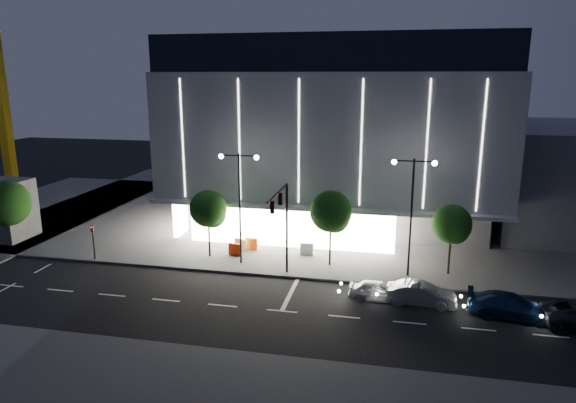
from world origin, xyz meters
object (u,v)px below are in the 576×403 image
Objects in this scene: street_lamp_east at (412,200)px; barrier_c at (235,249)px; ped_signal_far at (93,238)px; tree_mid at (331,214)px; car_third at (511,306)px; barrier_b at (240,244)px; barrier_a at (252,244)px; barrier_d at (307,249)px; traffic_mast at (283,215)px; street_lamp_west at (239,192)px; tower_crane at (0,29)px; car_lead at (378,291)px; tree_left at (209,211)px; tree_right at (452,226)px; car_second at (421,294)px.

barrier_c is (-14.04, 1.67, -5.31)m from street_lamp_east.
tree_mid is (19.03, 2.52, 2.45)m from ped_signal_far.
barrier_c is (-20.19, 7.07, -0.10)m from car_third.
ped_signal_far is 2.73× the size of barrier_b.
barrier_a is 4.91m from barrier_d.
traffic_mast is at bearing -98.37° from barrier_d.
street_lamp_east reaches higher than ped_signal_far.
ped_signal_far is 11.48m from barrier_c.
ped_signal_far reaches higher than car_third.
barrier_a is at bearing 124.12° from traffic_mast.
street_lamp_west is 0.28× the size of tower_crane.
tree_mid is 5.59× the size of barrier_d.
tree_mid is 8.33m from barrier_a.
car_lead is (3.91, -5.58, -3.67)m from tree_mid.
street_lamp_east reaches higher than tree_left.
tree_mid is (3.03, 3.68, -0.69)m from traffic_mast.
ped_signal_far is at bearing -42.20° from tower_crane.
car_second is at bearing -111.47° from tree_right.
street_lamp_east is 6.27m from tree_mid.
traffic_mast is at bearing 77.84° from car_lead.
traffic_mast is 8.71m from barrier_b.
tree_left is (-2.97, 1.02, -1.92)m from street_lamp_west.
tree_right is (3.03, 1.02, -2.07)m from street_lamp_east.
street_lamp_west is 6.17m from barrier_b.
car_third is (5.37, -0.69, 0.00)m from car_second.
ped_signal_far is 0.52× the size of tree_left.
traffic_mast is 4.89m from street_lamp_west.
barrier_c is at bearing -167.57° from barrier_d.
street_lamp_west is 7.28m from tree_mid.
barrier_d is (0.83, 5.63, -4.38)m from traffic_mast.
barrier_c is at bearing 18.67° from tree_left.
barrier_a is at bearing 57.47° from car_lead.
street_lamp_east reaches higher than barrier_b.
street_lamp_east is at bearing -161.37° from tree_right.
barrier_b is 5.78m from barrier_d.
street_lamp_west is 1.63× the size of tree_right.
street_lamp_west is 15.46m from car_second.
car_lead is 8.25m from car_third.
car_third reaches higher than barrier_b.
traffic_mast reaches higher than ped_signal_far.
barrier_d is (-2.20, 1.95, -3.68)m from tree_mid.
ped_signal_far reaches higher than barrier_d.
barrier_c and barrier_d have the same top height.
street_lamp_west is 1.57× the size of tree_left.
tree_mid is 1.36× the size of car_second.
barrier_c is (36.88, -20.33, -19.86)m from tower_crane.
car_third is at bearing -27.91° from tree_mid.
street_lamp_east is 1.99× the size of car_second.
tree_left is 1.26× the size of car_second.
traffic_mast is at bearing -129.42° from tree_mid.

